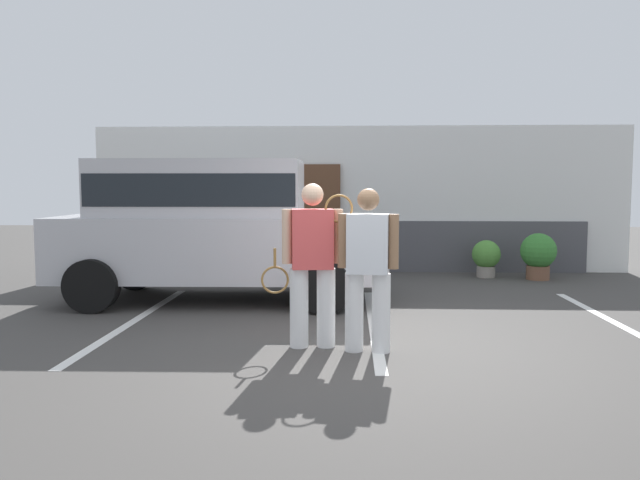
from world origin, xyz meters
name	(u,v)px	position (x,y,z in m)	size (l,w,h in m)	color
ground_plane	(367,355)	(0.00, 0.00, 0.00)	(40.00, 40.00, 0.00)	#423F3D
parking_stripe_0	(135,320)	(-2.87, 1.50, 0.00)	(0.12, 4.40, 0.01)	silver
parking_stripe_1	(373,322)	(0.11, 1.50, 0.00)	(0.12, 4.40, 0.01)	silver
parking_stripe_2	(620,325)	(3.10, 1.50, 0.00)	(0.12, 4.40, 0.01)	silver
house_frontage	(358,203)	(-0.01, 6.37, 1.34)	(10.45, 0.40, 2.85)	white
parked_suv	(212,223)	(-2.19, 2.95, 1.15)	(4.64, 2.25, 2.05)	#B7B7BC
tennis_player_man	(312,263)	(-0.57, 0.30, 0.89)	(0.90, 0.31, 1.71)	white
tennis_player_woman	(367,267)	(0.00, 0.14, 0.87)	(0.75, 0.31, 1.66)	white
potted_plant_by_porch	(486,257)	(2.34, 5.51, 0.38)	(0.52, 0.52, 0.69)	gray
potted_plant_secondary	(538,254)	(3.21, 5.26, 0.46)	(0.63, 0.63, 0.84)	brown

